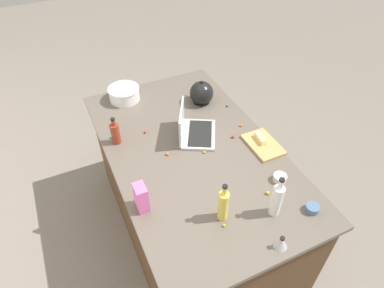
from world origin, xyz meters
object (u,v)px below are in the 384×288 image
object	(u,v)px
ramekin_medium	(280,178)
candy_bag	(141,198)
mixing_bowl_large	(124,93)
butter_stick_left	(261,138)
bottle_oil	(223,205)
bottle_soy	(115,133)
cutting_board	(263,145)
kitchen_timer	(281,242)
bottle_vinegar	(277,200)
ramekin_small	(312,208)
laptop	(193,130)
kettle	(201,93)

from	to	relation	value
ramekin_medium	candy_bag	size ratio (longest dim) A/B	0.47
mixing_bowl_large	ramekin_medium	bearing A→B (deg)	-153.78
mixing_bowl_large	ramekin_medium	world-z (taller)	mixing_bowl_large
butter_stick_left	bottle_oil	bearing A→B (deg)	128.82
bottle_soy	cutting_board	xyz separation A→B (m)	(-0.44, -0.86, -0.07)
kitchen_timer	candy_bag	bearing A→B (deg)	46.34
bottle_vinegar	ramekin_small	size ratio (longest dim) A/B	3.59
mixing_bowl_large	cutting_board	size ratio (longest dim) A/B	0.86
butter_stick_left	mixing_bowl_large	bearing A→B (deg)	37.88
bottle_soy	ramekin_medium	distance (m)	1.08
laptop	bottle_oil	bearing A→B (deg)	167.84
bottle_soy	bottle_vinegar	distance (m)	1.10
laptop	kettle	world-z (taller)	laptop
laptop	butter_stick_left	bearing A→B (deg)	-124.26
laptop	butter_stick_left	xyz separation A→B (m)	(-0.25, -0.37, -0.01)
bottle_vinegar	butter_stick_left	world-z (taller)	bottle_vinegar
bottle_oil	butter_stick_left	world-z (taller)	bottle_oil
bottle_soy	cutting_board	distance (m)	0.97
butter_stick_left	kitchen_timer	size ratio (longest dim) A/B	1.43
ramekin_small	candy_bag	xyz separation A→B (m)	(0.41, 0.83, 0.07)
laptop	ramekin_small	bearing A→B (deg)	-159.25
laptop	mixing_bowl_large	xyz separation A→B (m)	(0.61, 0.30, 0.01)
cutting_board	candy_bag	size ratio (longest dim) A/B	1.63
laptop	bottle_soy	xyz separation A→B (m)	(0.15, 0.49, 0.03)
bottle_vinegar	ramekin_medium	distance (m)	0.26
laptop	kitchen_timer	distance (m)	0.95
cutting_board	candy_bag	bearing A→B (deg)	99.07
laptop	mixing_bowl_large	size ratio (longest dim) A/B	1.58
mixing_bowl_large	bottle_oil	distance (m)	1.29
bottle_vinegar	butter_stick_left	bearing A→B (deg)	-26.24
mixing_bowl_large	kettle	xyz separation A→B (m)	(-0.28, -0.52, 0.02)
bottle_vinegar	ramekin_medium	size ratio (longest dim) A/B	3.38
bottle_soy	candy_bag	size ratio (longest dim) A/B	1.17
candy_bag	kettle	bearing A→B (deg)	-43.98
bottle_soy	butter_stick_left	size ratio (longest dim) A/B	1.81
bottle_oil	kitchen_timer	xyz separation A→B (m)	(-0.28, -0.18, -0.07)
candy_bag	laptop	bearing A→B (deg)	-49.76
cutting_board	mixing_bowl_large	bearing A→B (deg)	36.75
bottle_soy	ramekin_medium	size ratio (longest dim) A/B	2.49
bottle_soy	kitchen_timer	distance (m)	1.22
cutting_board	kitchen_timer	bearing A→B (deg)	152.55
ramekin_small	cutting_board	bearing A→B (deg)	-5.65
candy_bag	mixing_bowl_large	bearing A→B (deg)	-11.46
bottle_soy	bottle_oil	xyz separation A→B (m)	(-0.82, -0.35, 0.02)
bottle_oil	candy_bag	bearing A→B (deg)	56.77
butter_stick_left	ramekin_small	size ratio (longest dim) A/B	1.47
mixing_bowl_large	kitchen_timer	xyz separation A→B (m)	(-1.56, -0.33, -0.02)
bottle_vinegar	cutting_board	distance (m)	0.54
bottle_soy	cutting_board	world-z (taller)	bottle_soy
laptop	ramekin_small	xyz separation A→B (m)	(-0.84, -0.32, -0.03)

